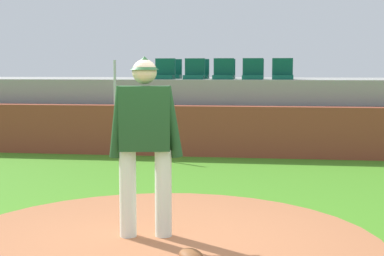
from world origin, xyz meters
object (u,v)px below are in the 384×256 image
at_px(stadium_chair_2, 223,73).
at_px(stadium_chair_3, 253,73).
at_px(stadium_chair_6, 199,73).
at_px(stadium_chair_7, 225,73).
at_px(stadium_chair_9, 283,73).
at_px(stadium_chair_0, 165,73).
at_px(fielding_glove, 191,256).
at_px(stadium_chair_1, 194,73).
at_px(stadium_chair_5, 172,73).
at_px(pitcher, 145,133).
at_px(stadium_chair_4, 282,73).
at_px(stadium_chair_8, 254,73).

relative_size(stadium_chair_2, stadium_chair_3, 1.00).
distance_m(stadium_chair_2, stadium_chair_6, 1.15).
height_order(stadium_chair_2, stadium_chair_6, same).
distance_m(stadium_chair_3, stadium_chair_7, 1.16).
bearing_deg(stadium_chair_9, stadium_chair_0, 17.28).
xyz_separation_m(fielding_glove, stadium_chair_6, (-1.06, 9.22, 1.58)).
bearing_deg(stadium_chair_3, stadium_chair_6, -34.40).
relative_size(stadium_chair_1, stadium_chair_5, 1.00).
distance_m(fielding_glove, stadium_chair_6, 9.41).
bearing_deg(pitcher, stadium_chair_7, 79.51).
height_order(stadium_chair_0, stadium_chair_6, same).
bearing_deg(fielding_glove, pitcher, -172.54).
height_order(pitcher, stadium_chair_0, stadium_chair_0).
bearing_deg(stadium_chair_0, pitcher, 99.10).
bearing_deg(stadium_chair_5, stadium_chair_7, 178.42).
height_order(fielding_glove, stadium_chair_3, stadium_chair_3).
bearing_deg(stadium_chair_3, stadium_chair_7, -52.27).
bearing_deg(stadium_chair_1, pitcher, 93.75).
relative_size(stadium_chair_2, stadium_chair_5, 1.00).
relative_size(stadium_chair_0, stadium_chair_5, 1.00).
height_order(pitcher, stadium_chair_7, stadium_chair_7).
bearing_deg(stadium_chair_0, stadium_chair_4, -179.62).
height_order(stadium_chair_1, stadium_chair_5, same).
height_order(stadium_chair_1, stadium_chair_8, same).
bearing_deg(pitcher, stadium_chair_9, 69.93).
distance_m(pitcher, stadium_chair_7, 8.52).
relative_size(fielding_glove, stadium_chair_5, 0.60).
height_order(stadium_chair_0, stadium_chair_4, same).
relative_size(stadium_chair_0, stadium_chair_4, 1.00).
bearing_deg(stadium_chair_4, stadium_chair_0, 0.38).
relative_size(stadium_chair_1, stadium_chair_8, 1.00).
relative_size(stadium_chair_5, stadium_chair_9, 1.00).
height_order(stadium_chair_0, stadium_chair_2, same).
distance_m(stadium_chair_0, stadium_chair_5, 0.94).
bearing_deg(stadium_chair_3, stadium_chair_0, -0.48).
height_order(stadium_chair_4, stadium_chair_9, same).
bearing_deg(stadium_chair_0, stadium_chair_9, -162.72).
distance_m(stadium_chair_4, stadium_chair_8, 1.11).
height_order(stadium_chair_4, stadium_chair_5, same).
bearing_deg(stadium_chair_2, stadium_chair_8, -128.12).
xyz_separation_m(fielding_glove, stadium_chair_1, (-1.07, 8.33, 1.58)).
bearing_deg(stadium_chair_2, pitcher, 88.52).
distance_m(stadium_chair_3, stadium_chair_8, 0.91).
bearing_deg(stadium_chair_9, stadium_chair_8, -1.01).
height_order(stadium_chair_1, stadium_chair_9, same).
relative_size(pitcher, stadium_chair_4, 3.70).
bearing_deg(stadium_chair_9, stadium_chair_5, -1.13).
xyz_separation_m(stadium_chair_3, stadium_chair_5, (-2.09, 0.95, 0.00)).
bearing_deg(stadium_chair_7, pitcher, 88.81).
bearing_deg(stadium_chair_0, fielding_glove, 102.14).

